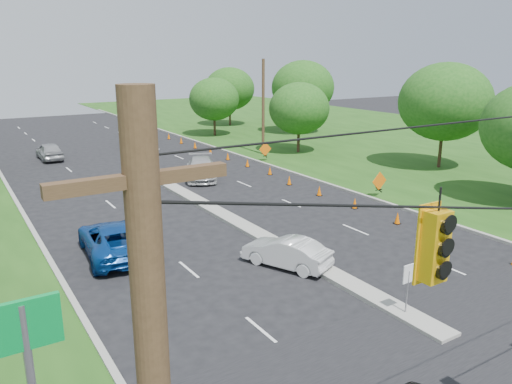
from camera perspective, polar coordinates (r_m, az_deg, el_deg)
curb_left at (r=36.37m, az=-25.79°, el=-0.98°), size 0.25×110.00×0.16m
curb_right at (r=43.16m, az=1.73°, el=2.92°), size 0.25×110.00×0.16m
median at (r=30.68m, az=-4.65°, el=-2.28°), size 1.00×34.00×0.18m
median_sign at (r=18.99m, az=17.00°, el=-9.56°), size 0.55×0.06×2.05m
utility_pole_far_right at (r=47.89m, az=0.83°, el=9.61°), size 0.28×0.28×9.00m
cone_2 at (r=27.37m, az=21.27°, el=-4.73°), size 0.32×0.32×0.70m
cone_3 at (r=29.44m, az=15.86°, el=-2.87°), size 0.32×0.32×0.70m
cone_4 at (r=31.76m, az=11.22°, el=-1.25°), size 0.32×0.32×0.70m
cone_5 at (r=34.28m, az=7.24°, el=0.14°), size 0.32×0.32×0.70m
cone_6 at (r=36.96m, az=3.82°, el=1.34°), size 0.32×0.32×0.70m
cone_7 at (r=40.09m, az=1.60°, el=2.48°), size 0.32×0.32×0.70m
cone_8 at (r=42.98m, az=-0.99°, el=3.35°), size 0.32×0.32×0.70m
cone_9 at (r=45.95m, az=-3.25°, el=4.11°), size 0.32×0.32×0.70m
cone_10 at (r=49.00m, az=-5.24°, el=4.77°), size 0.32×0.32×0.70m
cone_11 at (r=52.10m, az=-6.99°, el=5.35°), size 0.32×0.32×0.70m
cone_12 at (r=55.24m, az=-8.55°, el=5.85°), size 0.32×0.32×0.70m
cone_13 at (r=58.43m, az=-9.94°, el=6.30°), size 0.32×0.32×0.70m
work_sign_1 at (r=34.36m, az=13.92°, el=1.12°), size 1.27×0.58×1.37m
work_sign_2 at (r=44.96m, az=1.06°, el=4.85°), size 1.27×0.58×1.37m
tree_8 at (r=44.66m, az=20.79°, el=9.61°), size 7.56×7.56×8.82m
tree_9 at (r=49.09m, az=4.95°, el=9.50°), size 5.88×5.88×6.86m
tree_10 at (r=61.75m, az=5.37°, el=11.82°), size 7.56×7.56×8.82m
tree_11 at (r=68.81m, az=-3.04°, el=11.69°), size 6.72×6.72×7.84m
tree_12 at (r=59.88m, az=-4.82°, el=10.53°), size 5.88×5.88×6.86m
white_sedan at (r=22.68m, az=3.47°, el=-6.88°), size 3.02×4.35×1.36m
blue_pickup at (r=24.77m, az=-15.99°, el=-5.21°), size 3.20×6.03×1.61m
silver_car_far at (r=38.95m, az=-6.27°, el=2.69°), size 4.33×5.95×1.60m
silver_car_oncoming at (r=49.69m, az=-22.54°, el=4.34°), size 1.92×4.69×1.59m
dark_car_receding at (r=54.20m, az=-13.52°, el=5.91°), size 2.91×5.18×1.62m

